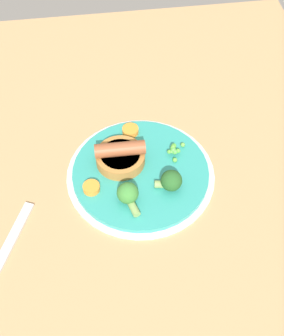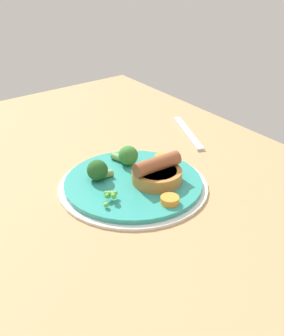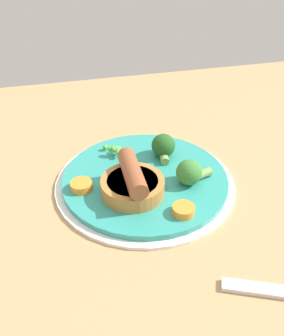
{
  "view_description": "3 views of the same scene",
  "coord_description": "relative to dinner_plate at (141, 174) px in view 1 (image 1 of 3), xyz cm",
  "views": [
    {
      "loc": [
        48.43,
        -9.82,
        72.18
      ],
      "look_at": [
        -1.92,
        -2.92,
        6.57
      ],
      "focal_mm": 50.0,
      "sensor_mm": 36.0,
      "label": 1
    },
    {
      "loc": [
        -63.07,
        39.06,
        46.81
      ],
      "look_at": [
        -3.3,
        -4.79,
        6.67
      ],
      "focal_mm": 50.0,
      "sensor_mm": 36.0,
      "label": 2
    },
    {
      "loc": [
        -14.22,
        -46.91,
        38.42
      ],
      "look_at": [
        -3.59,
        -3.81,
        6.62
      ],
      "focal_mm": 40.0,
      "sensor_mm": 36.0,
      "label": 3
    }
  ],
  "objects": [
    {
      "name": "dining_table",
      "position": [
        2.94,
        3.04,
        -2.07
      ],
      "size": [
        110.0,
        80.0,
        3.0
      ],
      "primitive_type": "cube",
      "color": "tan",
      "rests_on": "ground"
    },
    {
      "name": "dinner_plate",
      "position": [
        0.0,
        0.0,
        0.0
      ],
      "size": [
        27.22,
        27.22,
        1.4
      ],
      "color": "silver",
      "rests_on": "dining_table"
    },
    {
      "name": "sausage_pudding",
      "position": [
        -2.67,
        -3.37,
        2.61
      ],
      "size": [
        9.05,
        9.17,
        4.89
      ],
      "rotation": [
        0.0,
        0.0,
        1.55
      ],
      "color": "#AD7538",
      "rests_on": "dinner_plate"
    },
    {
      "name": "pea_pile",
      "position": [
        -3.24,
        6.8,
        1.93
      ],
      "size": [
        4.18,
        3.72,
        1.9
      ],
      "color": "green",
      "rests_on": "dinner_plate"
    },
    {
      "name": "broccoli_floret_near",
      "position": [
        6.05,
        -2.95,
        2.63
      ],
      "size": [
        5.93,
        3.81,
        3.81
      ],
      "rotation": [
        0.0,
        0.0,
        3.43
      ],
      "color": "#387A33",
      "rests_on": "dinner_plate"
    },
    {
      "name": "broccoli_floret_far",
      "position": [
        4.26,
        4.72,
        2.68
      ],
      "size": [
        3.84,
        5.27,
        3.84
      ],
      "rotation": [
        0.0,
        0.0,
        1.41
      ],
      "color": "#235623",
      "rests_on": "dinner_plate"
    },
    {
      "name": "carrot_slice_0",
      "position": [
        -9.65,
        -0.69,
        1.41
      ],
      "size": [
        4.03,
        4.03,
        1.16
      ],
      "primitive_type": "cylinder",
      "rotation": [
        0.0,
        0.0,
        0.34
      ],
      "color": "orange",
      "rests_on": "dinner_plate"
    },
    {
      "name": "carrot_slice_3",
      "position": [
        3.27,
        -9.16,
        1.42
      ],
      "size": [
        3.86,
        3.86,
        1.16
      ],
      "primitive_type": "cylinder",
      "rotation": [
        0.0,
        0.0,
        0.34
      ],
      "color": "orange",
      "rests_on": "dinner_plate"
    },
    {
      "name": "fork",
      "position": [
        12.02,
        -23.79,
        -0.27
      ],
      "size": [
        17.15,
        8.64,
        0.6
      ],
      "primitive_type": "cube",
      "rotation": [
        0.0,
        0.0,
        -0.41
      ],
      "color": "silver",
      "rests_on": "dining_table"
    }
  ]
}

